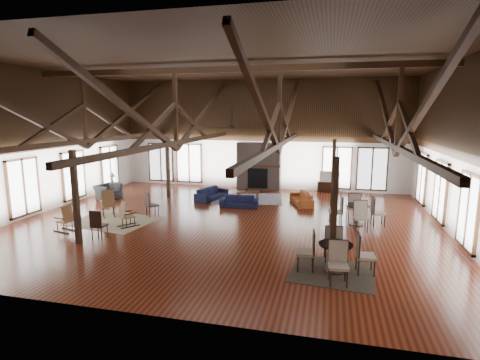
% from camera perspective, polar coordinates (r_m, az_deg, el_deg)
% --- Properties ---
extents(floor, '(16.00, 16.00, 0.00)m').
position_cam_1_polar(floor, '(14.70, -2.08, -6.38)').
color(floor, maroon).
rests_on(floor, ground).
extents(ceiling, '(16.00, 14.00, 0.02)m').
position_cam_1_polar(ceiling, '(14.22, -2.24, 17.50)').
color(ceiling, black).
rests_on(ceiling, wall_back).
extents(wall_back, '(16.00, 0.02, 6.00)m').
position_cam_1_polar(wall_back, '(20.95, 3.08, 6.89)').
color(wall_back, white).
rests_on(wall_back, floor).
extents(wall_front, '(16.00, 0.02, 6.00)m').
position_cam_1_polar(wall_front, '(7.69, -16.45, 0.95)').
color(wall_front, white).
rests_on(wall_front, floor).
extents(wall_left, '(0.02, 14.00, 6.00)m').
position_cam_1_polar(wall_left, '(18.04, -27.54, 5.25)').
color(wall_left, white).
rests_on(wall_left, floor).
extents(wall_right, '(0.02, 14.00, 6.00)m').
position_cam_1_polar(wall_right, '(14.24, 30.66, 3.99)').
color(wall_right, white).
rests_on(wall_right, floor).
extents(roof_truss, '(15.60, 14.07, 3.14)m').
position_cam_1_polar(roof_truss, '(14.10, -2.18, 9.53)').
color(roof_truss, black).
rests_on(roof_truss, wall_back).
extents(post_grid, '(8.16, 7.16, 3.05)m').
position_cam_1_polar(post_grid, '(14.34, -2.12, -0.53)').
color(post_grid, black).
rests_on(post_grid, floor).
extents(fireplace, '(2.50, 0.69, 2.60)m').
position_cam_1_polar(fireplace, '(20.80, 2.87, 2.13)').
color(fireplace, '#6F5D55').
rests_on(fireplace, floor).
extents(ceiling_fan, '(1.60, 1.60, 0.75)m').
position_cam_1_polar(ceiling_fan, '(13.01, -1.24, 8.18)').
color(ceiling_fan, black).
rests_on(ceiling_fan, roof_truss).
extents(sofa_navy_front, '(1.79, 0.87, 0.50)m').
position_cam_1_polar(sofa_navy_front, '(16.90, -0.12, -3.30)').
color(sofa_navy_front, black).
rests_on(sofa_navy_front, floor).
extents(sofa_navy_left, '(2.07, 1.29, 0.57)m').
position_cam_1_polar(sofa_navy_left, '(18.47, -4.35, -2.07)').
color(sofa_navy_left, black).
rests_on(sofa_navy_left, floor).
extents(sofa_orange, '(1.99, 1.28, 0.54)m').
position_cam_1_polar(sofa_orange, '(17.67, 9.34, -2.78)').
color(sofa_orange, '#94471C').
rests_on(sofa_orange, floor).
extents(coffee_table, '(1.15, 0.71, 0.41)m').
position_cam_1_polar(coffee_table, '(18.31, 1.26, -1.91)').
color(coffee_table, brown).
rests_on(coffee_table, floor).
extents(vase, '(0.20, 0.20, 0.19)m').
position_cam_1_polar(vase, '(18.40, 0.99, -1.38)').
color(vase, '#B2B2B2').
rests_on(vase, coffee_table).
extents(armchair, '(1.26, 1.16, 0.70)m').
position_cam_1_polar(armchair, '(19.68, -19.46, -1.67)').
color(armchair, '#2E2F31').
rests_on(armchair, floor).
extents(side_table_lamp, '(0.48, 0.48, 1.23)m').
position_cam_1_polar(side_table_lamp, '(20.48, -18.84, -0.86)').
color(side_table_lamp, black).
rests_on(side_table_lamp, floor).
extents(rocking_chair_a, '(0.89, 0.97, 1.12)m').
position_cam_1_polar(rocking_chair_a, '(16.25, -19.45, -3.44)').
color(rocking_chair_a, brown).
rests_on(rocking_chair_a, floor).
extents(rocking_chair_b, '(0.77, 0.84, 0.97)m').
position_cam_1_polar(rocking_chair_b, '(14.57, -17.01, -5.11)').
color(rocking_chair_b, brown).
rests_on(rocking_chair_b, floor).
extents(rocking_chair_c, '(0.82, 0.55, 0.97)m').
position_cam_1_polar(rocking_chair_c, '(14.76, -24.98, -5.43)').
color(rocking_chair_c, brown).
rests_on(rocking_chair_c, floor).
extents(side_chair_a, '(0.63, 0.63, 1.06)m').
position_cam_1_polar(side_chair_a, '(15.64, -13.60, -3.32)').
color(side_chair_a, black).
rests_on(side_chair_a, floor).
extents(side_chair_b, '(0.44, 0.44, 1.02)m').
position_cam_1_polar(side_chair_b, '(13.37, -20.90, -6.09)').
color(side_chair_b, black).
rests_on(side_chair_b, floor).
extents(cafe_table_near, '(2.09, 2.09, 1.08)m').
position_cam_1_polar(cafe_table_near, '(10.41, 14.32, -10.63)').
color(cafe_table_near, black).
rests_on(cafe_table_near, floor).
extents(cafe_table_far, '(2.11, 2.11, 1.08)m').
position_cam_1_polar(cafe_table_far, '(14.83, 17.39, -4.53)').
color(cafe_table_far, black).
rests_on(cafe_table_far, floor).
extents(cup_near, '(0.15, 0.15, 0.10)m').
position_cam_1_polar(cup_near, '(10.24, 14.77, -9.30)').
color(cup_near, '#B2B2B2').
rests_on(cup_near, cafe_table_near).
extents(cup_far, '(0.13, 0.13, 0.09)m').
position_cam_1_polar(cup_far, '(14.74, 17.66, -3.49)').
color(cup_far, '#B2B2B2').
rests_on(cup_far, cafe_table_far).
extents(tv_console, '(1.12, 0.42, 0.56)m').
position_cam_1_polar(tv_console, '(20.69, 13.28, -1.01)').
color(tv_console, black).
rests_on(tv_console, floor).
extents(television, '(1.03, 0.22, 0.59)m').
position_cam_1_polar(television, '(20.59, 13.45, 0.55)').
color(television, '#B2B2B2').
rests_on(television, tv_console).
extents(rug_tan, '(3.42, 2.88, 0.01)m').
position_cam_1_polar(rug_tan, '(15.60, -18.73, -5.92)').
color(rug_tan, tan).
rests_on(rug_tan, floor).
extents(rug_navy, '(3.72, 3.04, 0.01)m').
position_cam_1_polar(rug_navy, '(18.59, 1.14, -2.84)').
color(rug_navy, '#1D1C4E').
rests_on(rug_navy, floor).
extents(rug_dark, '(2.34, 2.17, 0.01)m').
position_cam_1_polar(rug_dark, '(10.53, 13.93, -13.50)').
color(rug_dark, black).
rests_on(rug_dark, floor).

